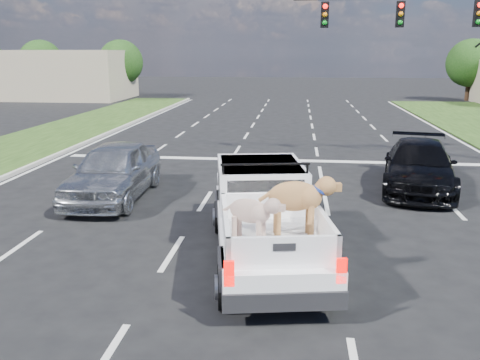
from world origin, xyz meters
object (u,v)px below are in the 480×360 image
object	(u,v)px
traffic_signal	(470,38)
black_coupe	(419,166)
pickup_truck	(266,214)
silver_sedan	(114,171)

from	to	relation	value
traffic_signal	black_coupe	bearing A→B (deg)	-119.40
pickup_truck	black_coupe	bearing A→B (deg)	44.00
traffic_signal	black_coupe	distance (m)	6.43
traffic_signal	silver_sedan	distance (m)	13.90
traffic_signal	black_coupe	xyz separation A→B (m)	(-2.48, -4.41, -3.98)
silver_sedan	black_coupe	xyz separation A→B (m)	(9.20, 2.05, -0.08)
pickup_truck	black_coupe	xyz separation A→B (m)	(4.45, 6.11, -0.22)
traffic_signal	silver_sedan	world-z (taller)	traffic_signal
pickup_truck	silver_sedan	bearing A→B (deg)	129.56
pickup_truck	silver_sedan	xyz separation A→B (m)	(-4.75, 4.06, -0.14)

